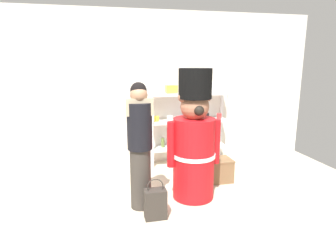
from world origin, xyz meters
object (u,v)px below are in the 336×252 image
at_px(display_crate, 220,170).
at_px(merchandise_shelf, 188,119).
at_px(teddy_bear_guard, 194,142).
at_px(person_shopper, 140,144).
at_px(shopping_bag, 155,204).

bearing_deg(display_crate, merchandise_shelf, 104.56).
xyz_separation_m(merchandise_shelf, teddy_bear_guard, (-0.33, -1.32, -0.04)).
distance_m(merchandise_shelf, teddy_bear_guard, 1.36).
relative_size(person_shopper, display_crate, 4.46).
relative_size(merchandise_shelf, teddy_bear_guard, 0.93).
distance_m(merchandise_shelf, person_shopper, 1.78).
bearing_deg(shopping_bag, person_shopper, 111.62).
height_order(person_shopper, shopping_bag, person_shopper).
xyz_separation_m(merchandise_shelf, display_crate, (0.23, -0.90, -0.63)).
bearing_deg(merchandise_shelf, person_shopper, -125.85).
height_order(merchandise_shelf, person_shopper, merchandise_shelf).
distance_m(merchandise_shelf, display_crate, 1.12).
height_order(teddy_bear_guard, person_shopper, teddy_bear_guard).
bearing_deg(person_shopper, shopping_bag, -68.38).
xyz_separation_m(person_shopper, display_crate, (1.27, 0.54, -0.64)).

